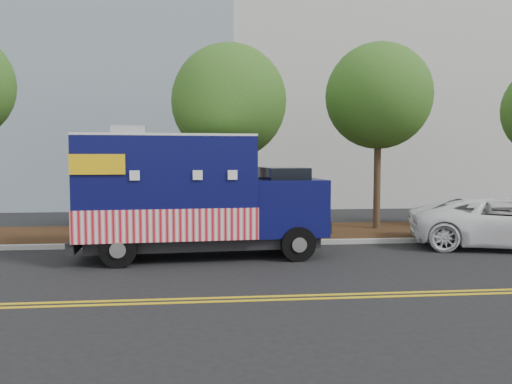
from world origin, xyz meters
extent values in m
plane|color=black|center=(0.00, 0.00, 0.00)|extent=(120.00, 120.00, 0.00)
cube|color=#9E9E99|center=(0.00, 1.40, 0.07)|extent=(120.00, 0.18, 0.15)
cube|color=black|center=(0.00, 3.50, 0.07)|extent=(120.00, 4.00, 0.15)
cube|color=gold|center=(0.00, -4.45, 0.01)|extent=(120.00, 0.10, 0.01)
cube|color=gold|center=(0.00, -4.70, 0.01)|extent=(120.00, 0.10, 0.01)
cylinder|color=#38281C|center=(1.34, 3.38, 1.87)|extent=(0.26, 0.26, 3.74)
sphere|color=#2A5518|center=(1.34, 3.38, 4.75)|extent=(4.02, 4.02, 4.02)
cylinder|color=#38281C|center=(6.89, 3.83, 2.04)|extent=(0.26, 0.26, 4.09)
sphere|color=#2A5518|center=(6.89, 3.83, 5.06)|extent=(3.91, 3.91, 3.91)
cube|color=#473828|center=(-2.16, 1.61, 1.20)|extent=(0.06, 0.06, 2.40)
cube|color=black|center=(0.43, -0.11, 0.47)|extent=(6.39, 2.52, 0.31)
cube|color=#090B44|center=(-0.57, -0.17, 2.02)|extent=(4.86, 2.87, 2.69)
cube|color=red|center=(-0.57, -0.17, 1.06)|extent=(4.91, 2.94, 0.84)
cube|color=white|center=(-0.57, -0.17, 3.38)|extent=(4.86, 2.87, 0.07)
cube|color=#B7B7BA|center=(-1.58, -0.23, 3.53)|extent=(0.95, 0.95, 0.25)
cube|color=#090B44|center=(2.78, 0.04, 1.40)|extent=(2.16, 2.53, 1.57)
cube|color=black|center=(2.72, 0.04, 2.15)|extent=(1.26, 2.25, 0.73)
cube|color=black|center=(3.81, 0.11, 0.87)|extent=(0.23, 2.24, 0.34)
cube|color=black|center=(-2.97, -0.32, 0.50)|extent=(0.36, 2.53, 0.31)
cube|color=#B7B7BA|center=(-2.94, -0.32, 2.07)|extent=(0.17, 2.01, 2.13)
cube|color=#B7B7BA|center=(-0.32, 1.18, 2.07)|extent=(2.01, 0.17, 1.23)
cube|color=yellow|center=(-2.16, -1.61, 2.63)|extent=(1.34, 0.11, 0.50)
cube|color=yellow|center=(-2.33, 1.05, 2.63)|extent=(1.34, 0.11, 0.50)
cylinder|color=black|center=(2.96, -1.09, 0.47)|extent=(0.96, 0.37, 0.94)
cylinder|color=black|center=(2.82, 1.19, 0.47)|extent=(0.96, 0.37, 0.94)
cylinder|color=black|center=(-1.73, -1.39, 0.47)|extent=(0.96, 0.37, 0.94)
cylinder|color=black|center=(-1.87, 0.89, 0.47)|extent=(0.96, 0.37, 0.94)
imported|color=white|center=(9.73, 0.23, 0.79)|extent=(6.20, 4.17, 1.58)
camera|label=1|loc=(0.48, -14.23, 2.81)|focal=35.00mm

